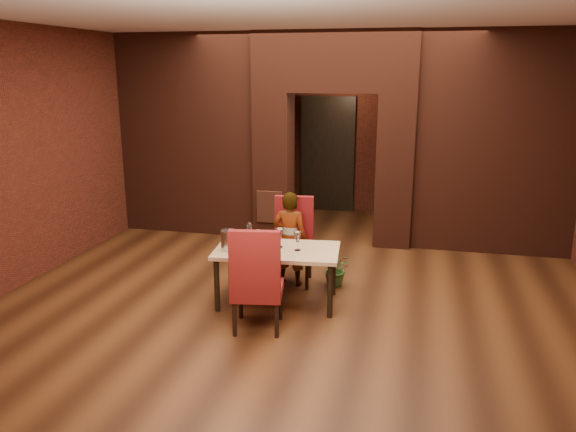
# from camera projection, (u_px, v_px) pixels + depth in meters

# --- Properties ---
(floor) EXTENTS (8.00, 8.00, 0.00)m
(floor) POSITION_uv_depth(u_px,v_px,m) (307.00, 284.00, 7.12)
(floor) COLOR #4A2712
(floor) RESTS_ON ground
(ceiling) EXTENTS (7.00, 8.00, 0.04)m
(ceiling) POSITION_uv_depth(u_px,v_px,m) (309.00, 18.00, 6.30)
(ceiling) COLOR silver
(ceiling) RESTS_ON ground
(wall_back) EXTENTS (7.00, 0.04, 3.20)m
(wall_back) POSITION_uv_depth(u_px,v_px,m) (350.00, 127.00, 10.48)
(wall_back) COLOR maroon
(wall_back) RESTS_ON ground
(wall_front) EXTENTS (7.00, 0.04, 3.20)m
(wall_front) POSITION_uv_depth(u_px,v_px,m) (159.00, 275.00, 2.95)
(wall_front) COLOR maroon
(wall_front) RESTS_ON ground
(wall_left) EXTENTS (0.04, 8.00, 3.20)m
(wall_left) POSITION_uv_depth(u_px,v_px,m) (51.00, 150.00, 7.49)
(wall_left) COLOR maroon
(wall_left) RESTS_ON ground
(pillar_left) EXTENTS (0.55, 0.55, 2.30)m
(pillar_left) POSITION_uv_depth(u_px,v_px,m) (274.00, 166.00, 8.92)
(pillar_left) COLOR maroon
(pillar_left) RESTS_ON ground
(pillar_right) EXTENTS (0.55, 0.55, 2.30)m
(pillar_right) POSITION_uv_depth(u_px,v_px,m) (395.00, 171.00, 8.50)
(pillar_right) COLOR maroon
(pillar_right) RESTS_ON ground
(lintel) EXTENTS (2.45, 0.55, 0.90)m
(lintel) POSITION_uv_depth(u_px,v_px,m) (335.00, 62.00, 8.30)
(lintel) COLOR maroon
(lintel) RESTS_ON ground
(wing_wall_left) EXTENTS (2.28, 0.35, 3.20)m
(wing_wall_left) POSITION_uv_depth(u_px,v_px,m) (190.00, 135.00, 9.12)
(wing_wall_left) COLOR maroon
(wing_wall_left) RESTS_ON ground
(wing_wall_right) EXTENTS (2.28, 0.35, 3.20)m
(wing_wall_right) POSITION_uv_depth(u_px,v_px,m) (496.00, 144.00, 8.07)
(wing_wall_right) COLOR maroon
(wing_wall_right) RESTS_ON ground
(vent_panel) EXTENTS (0.40, 0.03, 0.50)m
(vent_panel) POSITION_uv_depth(u_px,v_px,m) (269.00, 207.00, 8.79)
(vent_panel) COLOR #A3492F
(vent_panel) RESTS_ON ground
(rear_door) EXTENTS (0.90, 0.08, 2.10)m
(rear_door) POSITION_uv_depth(u_px,v_px,m) (328.00, 156.00, 10.65)
(rear_door) COLOR black
(rear_door) RESTS_ON ground
(rear_door_frame) EXTENTS (1.02, 0.04, 2.22)m
(rear_door_frame) POSITION_uv_depth(u_px,v_px,m) (327.00, 156.00, 10.61)
(rear_door_frame) COLOR black
(rear_door_frame) RESTS_ON ground
(dining_table) EXTENTS (1.47, 0.92, 0.66)m
(dining_table) POSITION_uv_depth(u_px,v_px,m) (277.00, 276.00, 6.48)
(dining_table) COLOR tan
(dining_table) RESTS_ON ground
(chair_far) EXTENTS (0.55, 0.55, 1.09)m
(chair_far) POSITION_uv_depth(u_px,v_px,m) (292.00, 242.00, 7.03)
(chair_far) COLOR maroon
(chair_far) RESTS_ON ground
(chair_near) EXTENTS (0.59, 0.59, 1.13)m
(chair_near) POSITION_uv_depth(u_px,v_px,m) (258.00, 277.00, 5.79)
(chair_near) COLOR maroon
(chair_near) RESTS_ON ground
(person_seated) EXTENTS (0.46, 0.32, 1.20)m
(person_seated) POSITION_uv_depth(u_px,v_px,m) (290.00, 239.00, 6.98)
(person_seated) COLOR white
(person_seated) RESTS_ON ground
(wine_glass_a) EXTENTS (0.08, 0.08, 0.20)m
(wine_glass_a) POSITION_uv_depth(u_px,v_px,m) (258.00, 239.00, 6.45)
(wine_glass_a) COLOR white
(wine_glass_a) RESTS_ON dining_table
(wine_glass_b) EXTENTS (0.09, 0.09, 0.22)m
(wine_glass_b) POSITION_uv_depth(u_px,v_px,m) (280.00, 238.00, 6.43)
(wine_glass_b) COLOR white
(wine_glass_b) RESTS_ON dining_table
(wine_glass_c) EXTENTS (0.09, 0.09, 0.22)m
(wine_glass_c) POSITION_uv_depth(u_px,v_px,m) (297.00, 241.00, 6.32)
(wine_glass_c) COLOR white
(wine_glass_c) RESTS_ON dining_table
(tasting_sheet) EXTENTS (0.36, 0.30, 0.00)m
(tasting_sheet) POSITION_uv_depth(u_px,v_px,m) (262.00, 251.00, 6.31)
(tasting_sheet) COLOR white
(tasting_sheet) RESTS_ON dining_table
(wine_bucket) EXTENTS (0.19, 0.19, 0.23)m
(wine_bucket) POSITION_uv_depth(u_px,v_px,m) (229.00, 240.00, 6.34)
(wine_bucket) COLOR silver
(wine_bucket) RESTS_ON dining_table
(water_bottle) EXTENTS (0.06, 0.06, 0.27)m
(water_bottle) POSITION_uv_depth(u_px,v_px,m) (250.00, 234.00, 6.51)
(water_bottle) COLOR white
(water_bottle) RESTS_ON dining_table
(potted_plant) EXTENTS (0.41, 0.36, 0.43)m
(potted_plant) POSITION_uv_depth(u_px,v_px,m) (336.00, 269.00, 7.03)
(potted_plant) COLOR #315A23
(potted_plant) RESTS_ON ground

